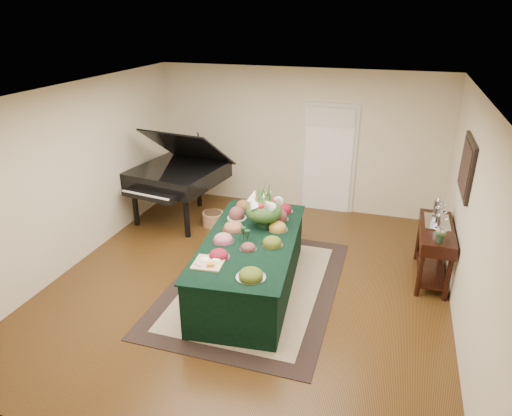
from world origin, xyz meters
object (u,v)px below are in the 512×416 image
(mahogany_sideboard, at_px, (435,239))
(grand_piano, at_px, (178,174))
(floral_centerpiece, at_px, (264,206))
(buffet_table, at_px, (251,264))

(mahogany_sideboard, bearing_deg, grand_piano, 169.49)
(floral_centerpiece, distance_m, mahogany_sideboard, 2.49)
(buffet_table, relative_size, grand_piano, 1.41)
(floral_centerpiece, relative_size, grand_piano, 0.28)
(floral_centerpiece, xyz_separation_m, grand_piano, (-2.07, 1.45, -0.23))
(floral_centerpiece, height_order, grand_piano, grand_piano)
(mahogany_sideboard, bearing_deg, buffet_table, -156.36)
(buffet_table, xyz_separation_m, mahogany_sideboard, (2.43, 1.06, 0.24))
(buffet_table, relative_size, floral_centerpiece, 5.03)
(floral_centerpiece, bearing_deg, grand_piano, 144.91)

